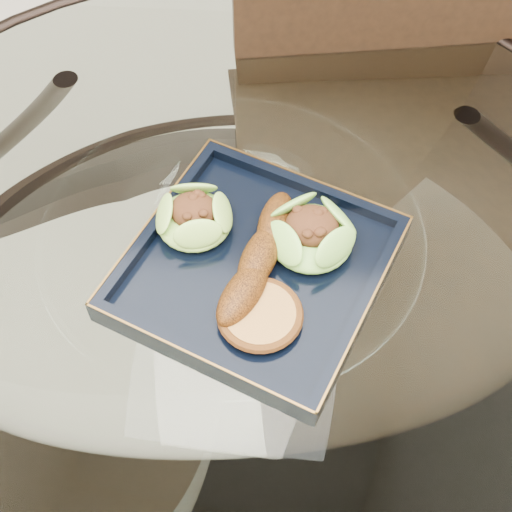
# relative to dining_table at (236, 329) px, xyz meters

# --- Properties ---
(ground) EXTENTS (4.00, 4.00, 0.00)m
(ground) POSITION_rel_dining_table_xyz_m (0.00, 0.00, -0.60)
(ground) COLOR beige
(ground) RESTS_ON ground
(dining_table) EXTENTS (1.13, 1.13, 0.77)m
(dining_table) POSITION_rel_dining_table_xyz_m (0.00, 0.00, 0.00)
(dining_table) COLOR white
(dining_table) RESTS_ON ground
(dining_chair) EXTENTS (0.55, 0.55, 1.06)m
(dining_chair) POSITION_rel_dining_table_xyz_m (0.19, 0.29, -0.01)
(dining_chair) COLOR black
(dining_chair) RESTS_ON ground
(navy_plate) EXTENTS (0.35, 0.35, 0.02)m
(navy_plate) POSITION_rel_dining_table_xyz_m (0.03, -0.02, 0.17)
(navy_plate) COLOR black
(navy_plate) RESTS_ON dining_table
(lettuce_wrap_left) EXTENTS (0.10, 0.10, 0.03)m
(lettuce_wrap_left) POSITION_rel_dining_table_xyz_m (-0.05, 0.03, 0.20)
(lettuce_wrap_left) COLOR olive
(lettuce_wrap_left) RESTS_ON navy_plate
(lettuce_wrap_right) EXTENTS (0.12, 0.12, 0.03)m
(lettuce_wrap_right) POSITION_rel_dining_table_xyz_m (0.09, 0.02, 0.20)
(lettuce_wrap_right) COLOR #549E2E
(lettuce_wrap_right) RESTS_ON navy_plate
(roasted_plantain) EXTENTS (0.08, 0.19, 0.03)m
(roasted_plantain) POSITION_rel_dining_table_xyz_m (0.03, -0.02, 0.20)
(roasted_plantain) COLOR #622F0A
(roasted_plantain) RESTS_ON navy_plate
(crumb_patty) EXTENTS (0.10, 0.10, 0.02)m
(crumb_patty) POSITION_rel_dining_table_xyz_m (0.04, -0.08, 0.19)
(crumb_patty) COLOR #B27E3B
(crumb_patty) RESTS_ON navy_plate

